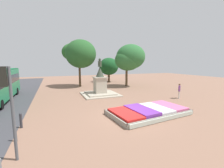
# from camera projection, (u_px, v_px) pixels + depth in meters

# --- Properties ---
(ground_plane) EXTENTS (81.84, 81.84, 0.00)m
(ground_plane) POSITION_uv_depth(u_px,v_px,m) (126.00, 116.00, 11.73)
(ground_plane) COLOR #8C6651
(flower_planter) EXTENTS (6.72, 4.06, 0.56)m
(flower_planter) POSITION_uv_depth(u_px,v_px,m) (149.00, 111.00, 12.18)
(flower_planter) COLOR #38281C
(flower_planter) RESTS_ON ground_plane
(statue_monument) EXTENTS (4.57, 4.57, 4.76)m
(statue_monument) POSITION_uv_depth(u_px,v_px,m) (100.00, 87.00, 19.56)
(statue_monument) COLOR #B1A792
(statue_monument) RESTS_ON ground_plane
(traffic_light_near_crossing) EXTENTS (0.42, 0.31, 4.01)m
(traffic_light_near_crossing) POSITION_uv_depth(u_px,v_px,m) (8.00, 97.00, 6.01)
(traffic_light_near_crossing) COLOR #4C5156
(traffic_light_near_crossing) RESTS_ON ground_plane
(pedestrian_with_handbag) EXTENTS (0.57, 0.57, 1.78)m
(pedestrian_with_handbag) POSITION_uv_depth(u_px,v_px,m) (179.00, 90.00, 17.54)
(pedestrian_with_handbag) COLOR beige
(pedestrian_with_handbag) RESTS_ON ground_plane
(kerb_bollard_mid_a) EXTENTS (0.12, 0.12, 0.85)m
(kerb_bollard_mid_a) POSITION_uv_depth(u_px,v_px,m) (16.00, 133.00, 7.92)
(kerb_bollard_mid_a) COLOR #4C5156
(kerb_bollard_mid_a) RESTS_ON ground_plane
(kerb_bollard_mid_b) EXTENTS (0.17, 0.17, 0.99)m
(kerb_bollard_mid_b) POSITION_uv_depth(u_px,v_px,m) (21.00, 120.00, 9.57)
(kerb_bollard_mid_b) COLOR #2D2D33
(kerb_bollard_mid_b) RESTS_ON ground_plane
(park_tree_far_left) EXTENTS (5.71, 6.05, 8.18)m
(park_tree_far_left) POSITION_uv_depth(u_px,v_px,m) (79.00, 54.00, 26.14)
(park_tree_far_left) COLOR #4C3823
(park_tree_far_left) RESTS_ON ground_plane
(park_tree_behind_statue) EXTENTS (4.36, 4.23, 5.32)m
(park_tree_behind_statue) POSITION_uv_depth(u_px,v_px,m) (109.00, 66.00, 32.98)
(park_tree_behind_statue) COLOR #4C3823
(park_tree_behind_statue) RESTS_ON ground_plane
(park_tree_far_right) EXTENTS (5.42, 4.97, 7.41)m
(park_tree_far_right) POSITION_uv_depth(u_px,v_px,m) (130.00, 58.00, 26.05)
(park_tree_far_right) COLOR brown
(park_tree_far_right) RESTS_ON ground_plane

